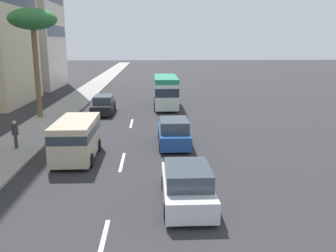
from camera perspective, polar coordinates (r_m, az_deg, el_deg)
ground_plane at (r=37.93m, az=-5.07°, el=3.30°), size 198.00×198.00×0.00m
sidewalk_right at (r=38.81m, az=-15.17°, el=3.23°), size 162.00×3.47×0.15m
lane_stripe_near at (r=12.48m, az=-10.29°, el=-17.78°), size 3.20×0.16×0.01m
lane_stripe_mid at (r=19.98m, az=-7.22°, el=-5.63°), size 3.20×0.16×0.01m
lane_stripe_far at (r=29.29m, az=-5.76°, el=0.41°), size 3.20×0.16×0.01m
van_lead at (r=20.69m, az=-14.23°, el=-1.65°), size 4.74×2.17×2.20m
minibus_second at (r=36.16m, az=-0.36°, el=5.59°), size 6.90×2.34×3.10m
car_third at (r=14.72m, az=3.01°, el=-9.32°), size 4.55×1.96×1.62m
car_fourth at (r=22.83m, az=0.91°, el=-1.08°), size 4.55×1.94×1.70m
car_fifth at (r=33.69m, az=-10.11°, el=3.26°), size 4.75×1.85×1.63m
pedestrian_mid_block at (r=23.40m, az=-22.92°, el=-1.04°), size 0.31×0.38×1.71m
palm_tree at (r=32.50m, az=-20.50°, el=15.09°), size 3.87×3.87×8.95m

